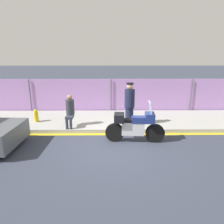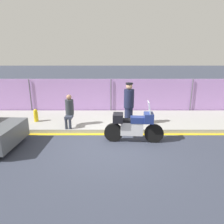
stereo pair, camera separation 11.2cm
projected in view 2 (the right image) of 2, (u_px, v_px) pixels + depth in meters
ground_plane at (111, 146)px, 7.01m from camera, size 120.00×120.00×0.00m
sidewalk at (112, 120)px, 9.57m from camera, size 32.30×2.99×0.17m
curb_paint_stripe at (111, 134)px, 8.07m from camera, size 32.30×0.18×0.01m
storefront_fence at (112, 96)px, 10.86m from camera, size 30.69×0.17×1.88m
motorcycle at (134, 126)px, 7.23m from camera, size 2.17×0.58×1.53m
officer_standing at (130, 104)px, 8.45m from camera, size 0.43×0.43×1.83m
person_seated_on_curb at (70, 109)px, 8.38m from camera, size 0.35×0.68×1.35m
fire_hydrant at (37, 115)px, 9.09m from camera, size 0.19×0.24×0.58m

